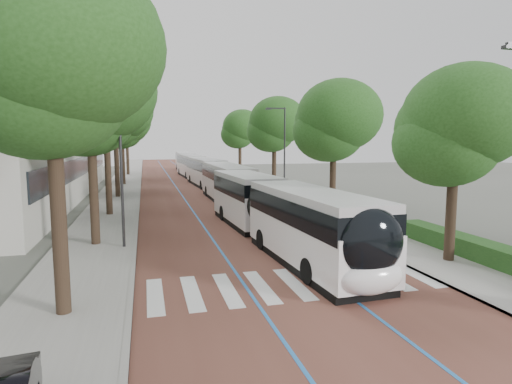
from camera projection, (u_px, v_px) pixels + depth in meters
ground at (298, 294)px, 14.79m from camera, size 160.00×160.00×0.00m
road at (187, 183)px, 53.22m from camera, size 11.00×140.00×0.02m
sidewalk_left at (124, 184)px, 51.33m from camera, size 4.00×140.00×0.12m
sidewalk_right at (245, 181)px, 55.09m from camera, size 4.00×140.00×0.12m
kerb_left at (140, 184)px, 51.81m from camera, size 0.20×140.00×0.14m
kerb_right at (231, 182)px, 54.62m from camera, size 0.20×140.00×0.14m
zebra_crossing at (294, 283)px, 15.80m from camera, size 10.55×3.60×0.01m
lane_line_left at (174, 183)px, 52.82m from camera, size 0.12×126.00×0.01m
lane_line_right at (200, 183)px, 53.62m from camera, size 0.12×126.00×0.01m
streetlight_far at (283, 146)px, 37.01m from camera, size 1.82×0.20×8.00m
lamp_post_left at (121, 165)px, 20.46m from camera, size 0.14×0.14×8.00m
trees_left at (113, 119)px, 36.62m from camera, size 6.33×60.81×10.12m
trees_right at (294, 128)px, 37.27m from camera, size 5.85×47.27×9.08m
lead_bus at (278, 213)px, 21.70m from camera, size 3.58×18.51×3.20m
bus_queued_0 at (228, 183)px, 36.69m from camera, size 2.71×12.43×3.20m
bus_queued_1 at (206, 172)px, 49.50m from camera, size 3.19×12.52×3.20m
bus_queued_2 at (191, 166)px, 62.45m from camera, size 3.09×12.50×3.20m
bus_queued_3 at (185, 162)px, 74.86m from camera, size 2.63×12.42×3.20m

